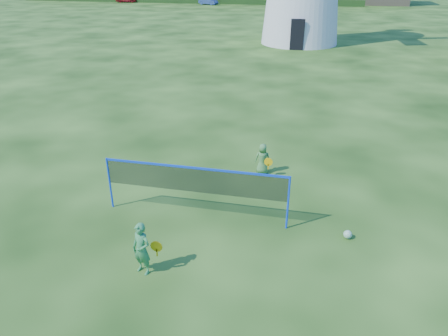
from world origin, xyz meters
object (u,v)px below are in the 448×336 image
object	(u,v)px
player_girl	(142,249)
player_boy	(263,159)
car_right	(208,1)
badminton_net	(195,181)
play_ball	(348,234)

from	to	relation	value
player_girl	player_boy	xyz separation A→B (m)	(1.96, 5.53, -0.12)
player_girl	car_right	size ratio (longest dim) A/B	0.38
player_girl	badminton_net	bearing A→B (deg)	96.95
badminton_net	car_right	distance (m)	65.85
badminton_net	car_right	xyz separation A→B (m)	(-16.14, 63.84, -0.58)
player_boy	car_right	size ratio (longest dim) A/B	0.31
player_boy	play_ball	xyz separation A→B (m)	(2.64, -3.19, -0.41)
badminton_net	play_ball	bearing A→B (deg)	-1.57
badminton_net	play_ball	distance (m)	4.20
play_ball	car_right	world-z (taller)	car_right
player_boy	car_right	xyz separation A→B (m)	(-17.57, 60.76, 0.03)
player_girl	car_right	world-z (taller)	player_girl
player_boy	player_girl	bearing A→B (deg)	63.81
badminton_net	player_girl	bearing A→B (deg)	-102.06
player_boy	play_ball	distance (m)	4.16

